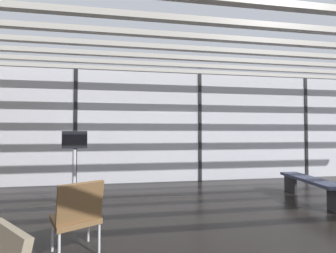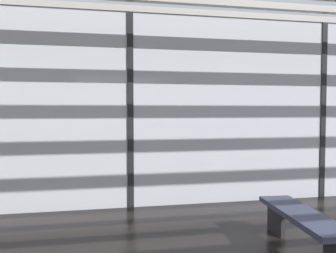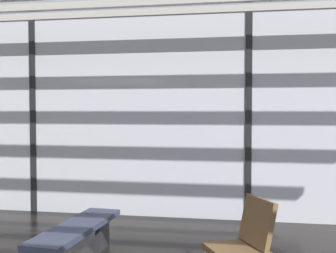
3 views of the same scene
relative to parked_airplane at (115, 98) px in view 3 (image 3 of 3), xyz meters
The scene contains 6 objects.
glass_curtain_wall 5.25m from the parked_airplane, 87.71° to the right, with size 14.00×0.08×3.17m, color silver.
window_mullion_1 5.25m from the parked_airplane, 87.71° to the right, with size 0.10×0.12×3.17m, color black.
window_mullion_2 6.42m from the parked_airplane, 54.62° to the right, with size 0.10×0.12×3.17m, color black.
parked_airplane is the anchor object (origin of this frame).
lounge_chair_4 8.74m from the parked_airplane, 65.01° to the right, with size 0.69×0.67×0.87m.
waiting_bench 7.93m from the parked_airplane, 75.95° to the right, with size 0.53×1.70×0.47m.
Camera 3 is at (3.37, -1.21, 1.69)m, focal length 44.33 mm.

